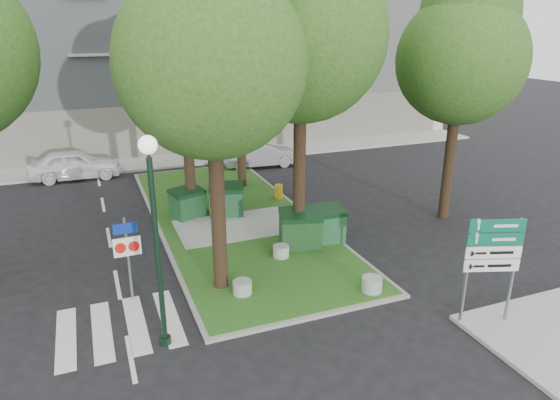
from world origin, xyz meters
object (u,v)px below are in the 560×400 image
dumpster_b (226,200)px  street_lamp (155,220)px  dumpster_a (187,203)px  dumpster_c (300,229)px  tree_street_right (463,47)px  litter_bin (279,192)px  tree_median_far (239,12)px  traffic_sign_pole (127,248)px  bollard_mid (281,251)px  tree_median_near_right (303,18)px  car_white (75,164)px  car_silver (260,154)px  bollard_right (372,284)px  tree_median_near_left (213,44)px  dumpster_d (324,224)px  directional_sign (493,254)px  bollard_left (242,287)px  tree_median_mid (184,47)px

dumpster_b → street_lamp: street_lamp is taller
dumpster_a → dumpster_c: dumpster_c is taller
tree_street_right → dumpster_c: tree_street_right is taller
tree_street_right → litter_bin: tree_street_right is taller
dumpster_a → dumpster_c: size_ratio=0.93×
tree_median_far → traffic_sign_pole: bearing=-125.1°
tree_median_far → litter_bin: (0.91, -2.52, -7.87)m
dumpster_c → dumpster_a: bearing=139.7°
dumpster_b → street_lamp: size_ratio=0.31×
bollard_mid → tree_median_near_right: bearing=37.1°
litter_bin → car_white: 11.42m
dumpster_a → litter_bin: 4.49m
litter_bin → car_white: (-8.77, 7.30, 0.34)m
car_silver → tree_median_near_right: bearing=172.7°
tree_street_right → car_silver: (-4.68, 10.44, -6.26)m
dumpster_a → bollard_mid: 5.54m
tree_street_right → car_white: (-14.66, 11.78, -6.19)m
tree_median_near_right → car_white: bearing=122.0°
bollard_right → litter_bin: bearing=86.8°
dumpster_a → tree_median_far: bearing=20.4°
tree_median_near_left → street_lamp: size_ratio=1.92×
dumpster_d → street_lamp: street_lamp is taller
tree_street_right → directional_sign: bearing=-121.9°
car_white → street_lamp: bearing=-170.8°
bollard_left → tree_street_right: bearing=17.8°
bollard_mid → street_lamp: street_lamp is taller
tree_median_mid → bollard_right: 11.41m
tree_median_mid → car_white: size_ratio=2.15×
dumpster_d → bollard_right: bearing=-89.3°
dumpster_d → car_white: car_white is taller
litter_bin → traffic_sign_pole: size_ratio=0.25×
bollard_mid → litter_bin: size_ratio=0.86×
tree_median_near_left → tree_median_mid: (0.50, 6.50, -0.34)m
tree_median_near_left → tree_street_right: bearing=13.4°
tree_street_right → street_lamp: size_ratio=1.84×
tree_median_near_left → bollard_mid: 7.49m
dumpster_d → directional_sign: (1.70, -6.43, 1.33)m
tree_median_near_left → tree_median_mid: size_ratio=1.05×
tree_median_near_right → directional_sign: 9.19m
dumpster_a → directional_sign: (5.92, -10.80, 1.38)m
litter_bin → bollard_left: bearing=-118.7°
car_silver → car_white: bearing=87.0°
bollard_mid → car_silver: car_silver is taller
dumpster_c → traffic_sign_pole: (-6.12, -1.36, 0.89)m
tree_street_right → tree_median_mid: bearing=158.2°
dumpster_c → bollard_mid: dumpster_c is taller
tree_median_near_left → dumpster_a: bearing=88.2°
bollard_mid → directional_sign: size_ratio=0.19×
tree_median_near_left → car_silver: bearing=65.8°
dumpster_b → traffic_sign_pole: (-4.52, -5.53, 0.91)m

